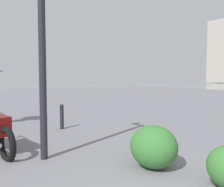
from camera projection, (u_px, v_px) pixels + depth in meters
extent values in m
cylinder|color=#232328|center=(42.00, 58.00, 4.70)|extent=(0.14, 0.14, 4.00)
torus|color=black|center=(7.00, 145.00, 4.77)|extent=(0.73, 0.26, 0.72)
cylinder|color=#232328|center=(62.00, 118.00, 7.62)|extent=(0.12, 0.12, 0.68)
sphere|color=#232328|center=(62.00, 106.00, 7.60)|extent=(0.13, 0.13, 0.13)
ellipsoid|color=#387533|center=(154.00, 147.00, 4.35)|extent=(0.90, 0.81, 0.76)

